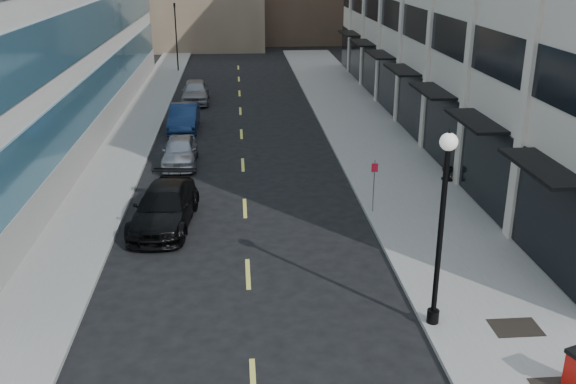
{
  "coord_description": "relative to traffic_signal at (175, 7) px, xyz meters",
  "views": [
    {
      "loc": [
        -0.2,
        -11.51,
        10.25
      ],
      "look_at": [
        1.38,
        8.07,
        2.91
      ],
      "focal_mm": 40.0,
      "sensor_mm": 36.0,
      "label": 1
    }
  ],
  "objects": [
    {
      "name": "sidewalk_right",
      "position": [
        13.0,
        -28.0,
        -5.64
      ],
      "size": [
        5.0,
        80.0,
        0.15
      ],
      "primitive_type": "cube",
      "color": "gray",
      "rests_on": "ground"
    },
    {
      "name": "sidewalk_left",
      "position": [
        -1.0,
        -28.0,
        -5.64
      ],
      "size": [
        3.0,
        80.0,
        0.15
      ],
      "primitive_type": "cube",
      "color": "gray",
      "rests_on": "ground"
    },
    {
      "name": "grate_far",
      "position": [
        13.1,
        -44.2,
        -5.56
      ],
      "size": [
        1.4,
        1.0,
        0.01
      ],
      "primitive_type": "cube",
      "color": "black",
      "rests_on": "sidewalk_right"
    },
    {
      "name": "road_centerline",
      "position": [
        5.5,
        -31.0,
        -5.71
      ],
      "size": [
        0.15,
        68.2,
        0.01
      ],
      "color": "#D8CC4C",
      "rests_on": "ground"
    },
    {
      "name": "traffic_signal",
      "position": [
        0.0,
        0.0,
        0.0
      ],
      "size": [
        0.66,
        0.66,
        6.98
      ],
      "color": "black",
      "rests_on": "ground"
    },
    {
      "name": "car_black_pickup",
      "position": [
        2.3,
        -35.58,
        -4.92
      ],
      "size": [
        2.72,
        5.65,
        1.59
      ],
      "primitive_type": "imported",
      "rotation": [
        0.0,
        0.0,
        -0.09
      ],
      "color": "black",
      "rests_on": "ground"
    },
    {
      "name": "car_silver_sedan",
      "position": [
        2.3,
        -27.67,
        -4.99
      ],
      "size": [
        1.76,
        4.3,
        1.46
      ],
      "primitive_type": "imported",
      "rotation": [
        0.0,
        0.0,
        0.01
      ],
      "color": "#92949A",
      "rests_on": "ground"
    },
    {
      "name": "car_blue_sedan",
      "position": [
        2.02,
        -20.76,
        -4.93
      ],
      "size": [
        1.72,
        4.8,
        1.57
      ],
      "primitive_type": "imported",
      "rotation": [
        0.0,
        0.0,
        -0.01
      ],
      "color": "#122446",
      "rests_on": "ground"
    },
    {
      "name": "car_grey_sedan",
      "position": [
        2.3,
        -13.0,
        -4.9
      ],
      "size": [
        2.02,
        4.85,
        1.64
      ],
      "primitive_type": "imported",
      "rotation": [
        0.0,
        0.0,
        0.02
      ],
      "color": "gray",
      "rests_on": "ground"
    },
    {
      "name": "lamppost",
      "position": [
        10.8,
        -43.72,
        -2.14
      ],
      "size": [
        0.49,
        0.49,
        5.83
      ],
      "color": "black",
      "rests_on": "sidewalk_right"
    },
    {
      "name": "sign_post",
      "position": [
        10.8,
        -35.14,
        -4.11
      ],
      "size": [
        0.26,
        0.07,
        2.25
      ],
      "rotation": [
        0.0,
        0.0,
        -0.07
      ],
      "color": "slate",
      "rests_on": "sidewalk_right"
    },
    {
      "name": "urn_planter",
      "position": [
        15.1,
        -31.6,
        -5.13
      ],
      "size": [
        0.52,
        0.52,
        0.73
      ],
      "rotation": [
        0.0,
        0.0,
        0.17
      ],
      "color": "black",
      "rests_on": "sidewalk_right"
    }
  ]
}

